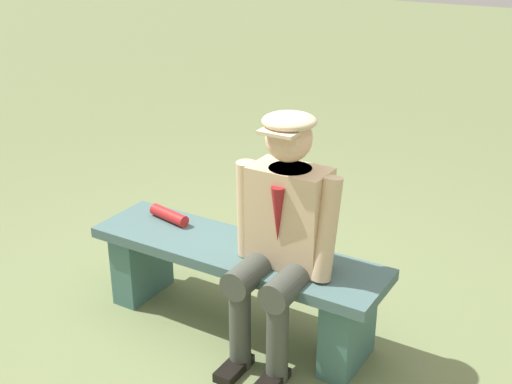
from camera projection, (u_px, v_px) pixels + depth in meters
The scene contains 4 objects.
ground_plane at pixel (237, 325), 3.71m from camera, with size 30.00×30.00×0.00m, color #69764A.
bench at pixel (236, 274), 3.59m from camera, with size 1.67×0.45×0.49m.
seated_man at pixel (282, 229), 3.23m from camera, with size 0.56×0.59×1.29m.
rolled_magazine at pixel (169, 215), 3.82m from camera, with size 0.07×0.07×0.27m, color #B21E1E.
Camera 1 is at (-1.71, 2.62, 2.13)m, focal length 46.28 mm.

